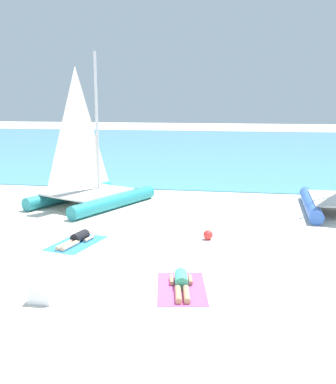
{
  "coord_description": "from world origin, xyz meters",
  "views": [
    {
      "loc": [
        2.48,
        -9.67,
        4.27
      ],
      "look_at": [
        0.0,
        5.0,
        1.2
      ],
      "focal_mm": 42.58,
      "sensor_mm": 36.0,
      "label": 1
    }
  ],
  "objects_px": {
    "sailboat_teal": "(89,183)",
    "towel_middle": "(76,243)",
    "beach_ball": "(208,235)",
    "sunbather_right": "(181,282)",
    "towel_right": "(182,289)",
    "sunbather_middle": "(77,239)",
    "cooler_box": "(42,294)"
  },
  "relations": [
    {
      "from": "sunbather_right",
      "to": "beach_ball",
      "type": "relative_size",
      "value": 5.25
    },
    {
      "from": "towel_middle",
      "to": "towel_right",
      "type": "xyz_separation_m",
      "value": [
        3.58,
        -2.77,
        0.0
      ]
    },
    {
      "from": "sailboat_teal",
      "to": "sunbather_right",
      "type": "xyz_separation_m",
      "value": [
        4.85,
        -7.56,
        -0.78
      ]
    },
    {
      "from": "sunbather_middle",
      "to": "cooler_box",
      "type": "relative_size",
      "value": 3.11
    },
    {
      "from": "towel_middle",
      "to": "sunbather_right",
      "type": "bearing_deg",
      "value": -37.15
    },
    {
      "from": "beach_ball",
      "to": "cooler_box",
      "type": "height_order",
      "value": "cooler_box"
    },
    {
      "from": "sunbather_right",
      "to": "sunbather_middle",
      "type": "bearing_deg",
      "value": 131.9
    },
    {
      "from": "beach_ball",
      "to": "cooler_box",
      "type": "bearing_deg",
      "value": -122.02
    },
    {
      "from": "sailboat_teal",
      "to": "sunbather_middle",
      "type": "bearing_deg",
      "value": -50.22
    },
    {
      "from": "sunbather_middle",
      "to": "sunbather_right",
      "type": "distance_m",
      "value": 4.5
    },
    {
      "from": "towel_middle",
      "to": "sunbather_middle",
      "type": "xyz_separation_m",
      "value": [
        0.02,
        0.07,
        0.13
      ]
    },
    {
      "from": "sailboat_teal",
      "to": "towel_right",
      "type": "xyz_separation_m",
      "value": [
        4.86,
        -7.63,
        -0.9
      ]
    },
    {
      "from": "sunbather_middle",
      "to": "sunbather_right",
      "type": "xyz_separation_m",
      "value": [
        3.55,
        -2.77,
        0.0
      ]
    },
    {
      "from": "sailboat_teal",
      "to": "towel_middle",
      "type": "xyz_separation_m",
      "value": [
        1.29,
        -4.86,
        -0.9
      ]
    },
    {
      "from": "sailboat_teal",
      "to": "cooler_box",
      "type": "xyz_separation_m",
      "value": [
        2.03,
        -8.82,
        -0.73
      ]
    },
    {
      "from": "sunbather_middle",
      "to": "towel_middle",
      "type": "bearing_deg",
      "value": -90.0
    },
    {
      "from": "sailboat_teal",
      "to": "towel_middle",
      "type": "distance_m",
      "value": 5.11
    },
    {
      "from": "sailboat_teal",
      "to": "sunbather_right",
      "type": "relative_size",
      "value": 3.89
    },
    {
      "from": "sunbather_middle",
      "to": "towel_right",
      "type": "distance_m",
      "value": 4.55
    },
    {
      "from": "towel_right",
      "to": "beach_ball",
      "type": "xyz_separation_m",
      "value": [
        0.29,
        3.81,
        0.14
      ]
    },
    {
      "from": "sailboat_teal",
      "to": "towel_middle",
      "type": "bearing_deg",
      "value": -50.58
    },
    {
      "from": "sunbather_right",
      "to": "beach_ball",
      "type": "distance_m",
      "value": 3.76
    },
    {
      "from": "sunbather_right",
      "to": "towel_right",
      "type": "bearing_deg",
      "value": -90.0
    },
    {
      "from": "sunbather_middle",
      "to": "beach_ball",
      "type": "distance_m",
      "value": 3.98
    },
    {
      "from": "cooler_box",
      "to": "towel_right",
      "type": "bearing_deg",
      "value": 22.76
    },
    {
      "from": "sailboat_teal",
      "to": "beach_ball",
      "type": "height_order",
      "value": "sailboat_teal"
    },
    {
      "from": "towel_right",
      "to": "cooler_box",
      "type": "distance_m",
      "value": 3.08
    },
    {
      "from": "sunbather_middle",
      "to": "towel_right",
      "type": "bearing_deg",
      "value": -25.36
    },
    {
      "from": "towel_middle",
      "to": "sunbather_right",
      "type": "xyz_separation_m",
      "value": [
        3.56,
        -2.7,
        0.13
      ]
    },
    {
      "from": "beach_ball",
      "to": "sailboat_teal",
      "type": "bearing_deg",
      "value": 143.49
    },
    {
      "from": "sunbather_middle",
      "to": "towel_right",
      "type": "height_order",
      "value": "sunbather_middle"
    },
    {
      "from": "sunbather_middle",
      "to": "beach_ball",
      "type": "xyz_separation_m",
      "value": [
        3.85,
        0.98,
        0.02
      ]
    }
  ]
}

